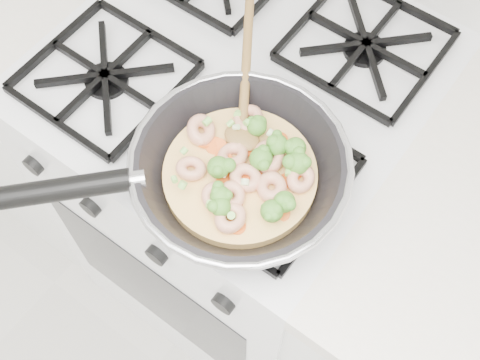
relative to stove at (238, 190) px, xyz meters
The scene contains 2 objects.
stove is the anchor object (origin of this frame).
skillet 0.55m from the stove, 53.53° to the right, with size 0.41×0.53×0.10m.
Camera 1 is at (0.38, 1.19, 1.70)m, focal length 45.93 mm.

